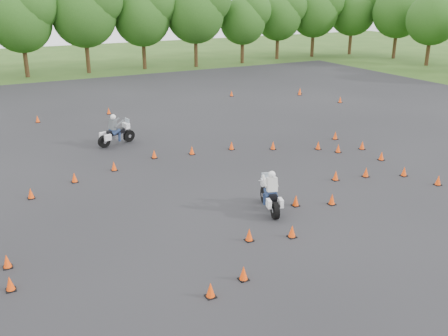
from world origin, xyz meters
name	(u,v)px	position (x,y,z in m)	size (l,w,h in m)	color
ground	(273,230)	(0.00, 0.00, 0.00)	(140.00, 140.00, 0.00)	#2D5119
asphalt_pad	(205,179)	(0.00, 6.00, 0.01)	(62.00, 62.00, 0.00)	black
treeline	(101,33)	(2.83, 34.51, 4.63)	(87.38, 32.49, 10.43)	#214914
traffic_cones	(207,177)	(-0.06, 5.63, 0.23)	(36.86, 33.10, 0.45)	#FF470A
rider_grey	(116,129)	(-2.10, 13.43, 0.93)	(2.40, 0.74, 1.85)	#484C50
rider_white	(270,190)	(0.83, 1.56, 0.89)	(2.30, 0.71, 1.77)	beige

